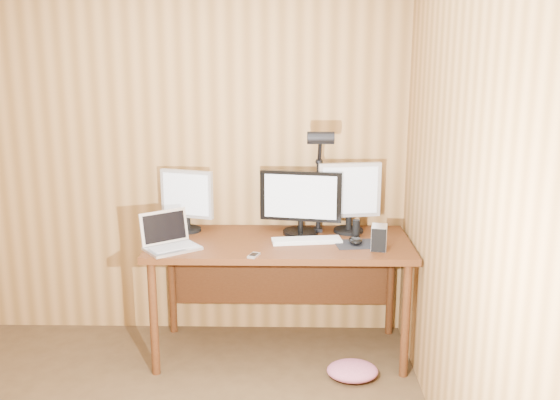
{
  "coord_description": "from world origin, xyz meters",
  "views": [
    {
      "loc": [
        1.0,
        -2.05,
        1.89
      ],
      "look_at": [
        0.93,
        1.58,
        1.02
      ],
      "focal_mm": 40.0,
      "sensor_mm": 36.0,
      "label": 1
    }
  ],
  "objects_px": {
    "monitor_left": "(187,199)",
    "monitor_right": "(349,195)",
    "keyboard": "(307,240)",
    "phone": "(254,255)",
    "monitor_center": "(301,202)",
    "hard_drive": "(379,238)",
    "speaker": "(356,229)",
    "desk_lamp": "(320,167)",
    "laptop": "(169,239)",
    "mouse": "(355,241)",
    "desk": "(280,256)"
  },
  "relations": [
    {
      "from": "monitor_left",
      "to": "monitor_right",
      "type": "distance_m",
      "value": 1.04
    },
    {
      "from": "keyboard",
      "to": "phone",
      "type": "relative_size",
      "value": 4.24
    },
    {
      "from": "monitor_center",
      "to": "monitor_right",
      "type": "distance_m",
      "value": 0.32
    },
    {
      "from": "hard_drive",
      "to": "speaker",
      "type": "bearing_deg",
      "value": 124.77
    },
    {
      "from": "monitor_left",
      "to": "hard_drive",
      "type": "distance_m",
      "value": 1.25
    },
    {
      "from": "monitor_right",
      "to": "desk_lamp",
      "type": "distance_m",
      "value": 0.29
    },
    {
      "from": "monitor_center",
      "to": "monitor_left",
      "type": "relative_size",
      "value": 1.29
    },
    {
      "from": "laptop",
      "to": "monitor_left",
      "type": "bearing_deg",
      "value": 44.79
    },
    {
      "from": "monitor_center",
      "to": "desk_lamp",
      "type": "relative_size",
      "value": 0.73
    },
    {
      "from": "phone",
      "to": "keyboard",
      "type": "bearing_deg",
      "value": 61.32
    },
    {
      "from": "keyboard",
      "to": "desk_lamp",
      "type": "xyz_separation_m",
      "value": [
        0.08,
        0.14,
        0.43
      ]
    },
    {
      "from": "monitor_center",
      "to": "laptop",
      "type": "relative_size",
      "value": 1.37
    },
    {
      "from": "mouse",
      "to": "phone",
      "type": "relative_size",
      "value": 1.16
    },
    {
      "from": "monitor_right",
      "to": "phone",
      "type": "xyz_separation_m",
      "value": [
        -0.58,
        -0.5,
        -0.24
      ]
    },
    {
      "from": "monitor_center",
      "to": "desk_lamp",
      "type": "height_order",
      "value": "desk_lamp"
    },
    {
      "from": "keyboard",
      "to": "speaker",
      "type": "height_order",
      "value": "speaker"
    },
    {
      "from": "monitor_left",
      "to": "phone",
      "type": "bearing_deg",
      "value": -30.11
    },
    {
      "from": "monitor_left",
      "to": "laptop",
      "type": "distance_m",
      "value": 0.39
    },
    {
      "from": "keyboard",
      "to": "laptop",
      "type": "bearing_deg",
      "value": -178.61
    },
    {
      "from": "phone",
      "to": "speaker",
      "type": "height_order",
      "value": "speaker"
    },
    {
      "from": "keyboard",
      "to": "speaker",
      "type": "xyz_separation_m",
      "value": [
        0.31,
        0.1,
        0.05
      ]
    },
    {
      "from": "monitor_right",
      "to": "phone",
      "type": "relative_size",
      "value": 4.37
    },
    {
      "from": "monitor_right",
      "to": "speaker",
      "type": "bearing_deg",
      "value": -80.69
    },
    {
      "from": "keyboard",
      "to": "desk_lamp",
      "type": "height_order",
      "value": "desk_lamp"
    },
    {
      "from": "desk",
      "to": "monitor_center",
      "type": "height_order",
      "value": "monitor_center"
    },
    {
      "from": "mouse",
      "to": "monitor_center",
      "type": "bearing_deg",
      "value": 145.68
    },
    {
      "from": "hard_drive",
      "to": "phone",
      "type": "xyz_separation_m",
      "value": [
        -0.73,
        -0.15,
        -0.07
      ]
    },
    {
      "from": "monitor_left",
      "to": "desk_lamp",
      "type": "xyz_separation_m",
      "value": [
        0.84,
        -0.07,
        0.23
      ]
    },
    {
      "from": "desk",
      "to": "speaker",
      "type": "height_order",
      "value": "speaker"
    },
    {
      "from": "laptop",
      "to": "keyboard",
      "type": "relative_size",
      "value": 0.86
    },
    {
      "from": "mouse",
      "to": "speaker",
      "type": "relative_size",
      "value": 1.08
    },
    {
      "from": "hard_drive",
      "to": "phone",
      "type": "relative_size",
      "value": 1.39
    },
    {
      "from": "monitor_left",
      "to": "hard_drive",
      "type": "relative_size",
      "value": 2.8
    },
    {
      "from": "monitor_right",
      "to": "keyboard",
      "type": "height_order",
      "value": "monitor_right"
    },
    {
      "from": "laptop",
      "to": "phone",
      "type": "height_order",
      "value": "laptop"
    },
    {
      "from": "desk",
      "to": "mouse",
      "type": "bearing_deg",
      "value": -17.46
    },
    {
      "from": "desk",
      "to": "mouse",
      "type": "relative_size",
      "value": 13.29
    },
    {
      "from": "monitor_left",
      "to": "desk_lamp",
      "type": "distance_m",
      "value": 0.88
    },
    {
      "from": "hard_drive",
      "to": "speaker",
      "type": "relative_size",
      "value": 1.29
    },
    {
      "from": "laptop",
      "to": "monitor_center",
      "type": "bearing_deg",
      "value": -14.77
    },
    {
      "from": "monitor_left",
      "to": "laptop",
      "type": "bearing_deg",
      "value": -81.34
    },
    {
      "from": "mouse",
      "to": "phone",
      "type": "bearing_deg",
      "value": -158.93
    },
    {
      "from": "monitor_center",
      "to": "keyboard",
      "type": "bearing_deg",
      "value": -68.81
    },
    {
      "from": "laptop",
      "to": "speaker",
      "type": "xyz_separation_m",
      "value": [
        1.13,
        0.24,
        0.0
      ]
    },
    {
      "from": "laptop",
      "to": "hard_drive",
      "type": "bearing_deg",
      "value": -36.38
    },
    {
      "from": "desk",
      "to": "monitor_left",
      "type": "relative_size",
      "value": 3.98
    },
    {
      "from": "speaker",
      "to": "desk_lamp",
      "type": "distance_m",
      "value": 0.45
    },
    {
      "from": "desk",
      "to": "monitor_left",
      "type": "distance_m",
      "value": 0.7
    },
    {
      "from": "mouse",
      "to": "speaker",
      "type": "distance_m",
      "value": 0.16
    },
    {
      "from": "monitor_center",
      "to": "laptop",
      "type": "distance_m",
      "value": 0.86
    }
  ]
}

